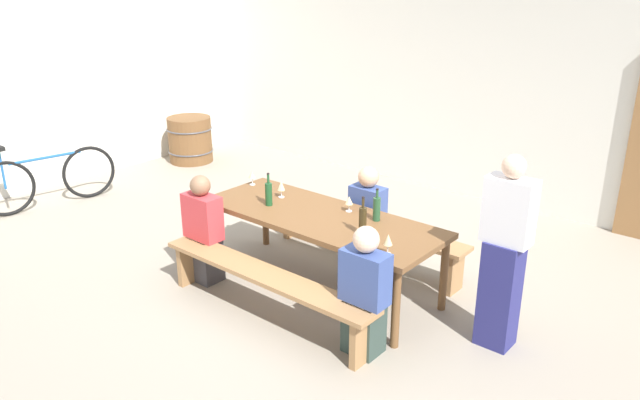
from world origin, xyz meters
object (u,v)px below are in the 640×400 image
Objects in this scene: wine_glass_1 at (252,175)px; wine_barrel at (190,140)px; wine_bottle_2 at (363,220)px; wine_glass_3 at (281,186)px; wine_bottle_1 at (269,193)px; tasting_table at (320,222)px; bench_far at (366,229)px; standing_host at (504,257)px; wine_bottle_0 at (377,208)px; seated_guest_near_1 at (365,294)px; wine_glass_0 at (349,201)px; seated_guest_near_0 at (204,232)px; parked_bicycle_0 at (48,179)px; bench_near at (265,282)px; wine_glass_2 at (388,240)px; seated_guest_far_0 at (367,221)px.

wine_barrel is (-3.17, 1.70, -0.50)m from wine_glass_1.
wine_glass_3 is at bearing 168.84° from wine_bottle_2.
wine_glass_1 is at bearing 149.98° from wine_bottle_1.
tasting_table is 3.32× the size of wine_barrel.
bench_far is 1.41× the size of standing_host.
seated_guest_near_1 reaches higher than wine_bottle_0.
wine_glass_0 is at bearing 139.50° from wine_bottle_2.
tasting_table is 0.65m from wine_glass_3.
standing_host is (1.57, -0.06, -0.08)m from wine_glass_0.
wine_glass_1 is (-0.56, 0.32, -0.01)m from wine_bottle_1.
tasting_table is 1.15m from seated_guest_near_0.
wine_glass_3 reaches higher than parked_bicycle_0.
standing_host is (0.76, 0.78, 0.26)m from seated_guest_near_1.
parked_bicycle_0 is at bearing -168.95° from wine_glass_3.
bench_near is 15.14× the size of wine_glass_0.
wine_glass_1 is (-1.10, 0.21, 0.18)m from tasting_table.
wine_glass_2 is 1.98m from seated_guest_near_0.
seated_guest_far_0 is (1.22, 0.39, -0.33)m from wine_glass_1.
standing_host reaches higher than wine_barrel.
wine_barrel is (-4.75, 1.68, -0.51)m from wine_bottle_0.
wine_glass_2 is at bearing -6.86° from wine_bottle_1.
wine_glass_3 is 0.88m from seated_guest_near_0.
parked_bicycle_0 is (-5.03, 0.04, -0.14)m from seated_guest_near_1.
tasting_table is 0.81m from bench_far.
wine_glass_0 reaches higher than wine_barrel.
tasting_table is 1.04× the size of bench_far.
wine_glass_1 reaches higher than bench_far.
standing_host is at bearing -44.33° from seated_guest_near_1.
wine_glass_2 is 0.10× the size of parked_bicycle_0.
seated_guest_near_0 is at bearing -150.19° from wine_bottle_0.
wine_bottle_1 is at bearing 173.14° from wine_glass_2.
wine_glass_1 is at bearing -179.15° from wine_bottle_0.
bench_near is 1.54m from wine_glass_1.
wine_bottle_0 is 0.19× the size of standing_host.
wine_bottle_0 is at bearing 0.85° from wine_glass_1.
standing_host is at bearing 28.54° from bench_near.
wine_bottle_2 reaches higher than wine_bottle_0.
wine_glass_1 reaches higher than parked_bicycle_0.
wine_glass_1 is 0.15× the size of seated_guest_near_0.
wine_bottle_0 is 1.70m from seated_guest_near_0.
seated_guest_near_0 reaches higher than parked_bicycle_0.
wine_bottle_1 is 0.25m from wine_glass_3.
wine_glass_1 is (-1.10, 0.95, 0.50)m from bench_near.
bench_far is at bearing 57.70° from wine_bottle_1.
wine_barrel is (-3.67, 1.78, -0.51)m from wine_glass_3.
standing_host is (2.26, 0.30, -0.09)m from wine_bottle_1.
wine_barrel is at bearing 148.20° from bench_near.
wine_glass_2 is at bearing 25.30° from bench_near.
wine_bottle_0 is 2.03× the size of wine_glass_0.
wine_bottle_2 is at bearing -40.50° from wine_glass_0.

